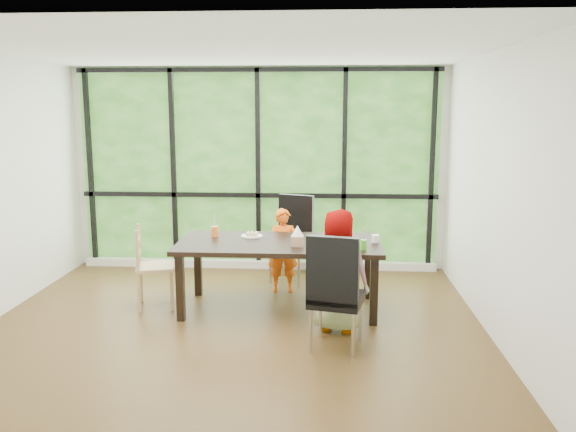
% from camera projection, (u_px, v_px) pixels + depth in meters
% --- Properties ---
extents(ground, '(5.00, 5.00, 0.00)m').
position_uv_depth(ground, '(235.00, 324.00, 6.04)').
color(ground, black).
rests_on(ground, ground).
extents(back_wall, '(5.00, 0.00, 5.00)m').
position_uv_depth(back_wall, '(259.00, 169.00, 8.00)').
color(back_wall, silver).
rests_on(back_wall, ground).
extents(foliage_backdrop, '(4.80, 0.02, 2.65)m').
position_uv_depth(foliage_backdrop, '(258.00, 169.00, 7.98)').
color(foliage_backdrop, '#1D4714').
rests_on(foliage_backdrop, back_wall).
extents(window_mullions, '(4.80, 0.06, 2.65)m').
position_uv_depth(window_mullions, '(258.00, 169.00, 7.95)').
color(window_mullions, black).
rests_on(window_mullions, back_wall).
extents(window_sill, '(4.80, 0.12, 0.10)m').
position_uv_depth(window_sill, '(259.00, 264.00, 8.14)').
color(window_sill, silver).
rests_on(window_sill, ground).
extents(dining_table, '(2.25, 1.23, 0.75)m').
position_uv_depth(dining_table, '(279.00, 275.00, 6.43)').
color(dining_table, black).
rests_on(dining_table, ground).
extents(chair_window_leather, '(0.59, 0.59, 1.08)m').
position_uv_depth(chair_window_leather, '(290.00, 240.00, 7.42)').
color(chair_window_leather, black).
rests_on(chair_window_leather, ground).
extents(chair_interior_leather, '(0.55, 0.55, 1.08)m').
position_uv_depth(chair_interior_leather, '(337.00, 291.00, 5.35)').
color(chair_interior_leather, black).
rests_on(chair_interior_leather, ground).
extents(chair_end_beech, '(0.49, 0.51, 0.90)m').
position_uv_depth(chair_end_beech, '(155.00, 267.00, 6.49)').
color(chair_end_beech, tan).
rests_on(chair_end_beech, ground).
extents(child_toddler, '(0.39, 0.28, 1.00)m').
position_uv_depth(child_toddler, '(283.00, 250.00, 7.02)').
color(child_toddler, '#E8570D').
rests_on(child_toddler, ground).
extents(child_older, '(0.67, 0.53, 1.21)m').
position_uv_depth(child_older, '(340.00, 271.00, 5.77)').
color(child_older, gray).
rests_on(child_older, ground).
extents(placemat, '(0.42, 0.31, 0.01)m').
position_uv_depth(placemat, '(335.00, 247.00, 6.11)').
color(placemat, tan).
rests_on(placemat, dining_table).
extents(plate_far, '(0.24, 0.24, 0.01)m').
position_uv_depth(plate_far, '(252.00, 236.00, 6.61)').
color(plate_far, white).
rests_on(plate_far, dining_table).
extents(plate_near, '(0.24, 0.24, 0.01)m').
position_uv_depth(plate_near, '(332.00, 247.00, 6.10)').
color(plate_near, white).
rests_on(plate_near, dining_table).
extents(orange_cup, '(0.07, 0.07, 0.12)m').
position_uv_depth(orange_cup, '(215.00, 232.00, 6.60)').
color(orange_cup, orange).
rests_on(orange_cup, dining_table).
extents(green_cup, '(0.07, 0.07, 0.10)m').
position_uv_depth(green_cup, '(363.00, 245.00, 5.99)').
color(green_cup, '#4EC627').
rests_on(green_cup, dining_table).
extents(white_mug, '(0.08, 0.08, 0.08)m').
position_uv_depth(white_mug, '(375.00, 239.00, 6.32)').
color(white_mug, white).
rests_on(white_mug, dining_table).
extents(tissue_box, '(0.13, 0.13, 0.11)m').
position_uv_depth(tissue_box, '(297.00, 241.00, 6.15)').
color(tissue_box, tan).
rests_on(tissue_box, dining_table).
extents(crepe_rolls_far, '(0.15, 0.12, 0.04)m').
position_uv_depth(crepe_rolls_far, '(252.00, 234.00, 6.60)').
color(crepe_rolls_far, tan).
rests_on(crepe_rolls_far, plate_far).
extents(crepe_rolls_near, '(0.10, 0.12, 0.04)m').
position_uv_depth(crepe_rolls_near, '(332.00, 244.00, 6.09)').
color(crepe_rolls_near, tan).
rests_on(crepe_rolls_near, plate_near).
extents(straw_white, '(0.01, 0.04, 0.20)m').
position_uv_depth(straw_white, '(215.00, 223.00, 6.58)').
color(straw_white, white).
rests_on(straw_white, orange_cup).
extents(straw_pink, '(0.01, 0.04, 0.20)m').
position_uv_depth(straw_pink, '(364.00, 236.00, 5.97)').
color(straw_pink, pink).
rests_on(straw_pink, green_cup).
extents(tissue, '(0.12, 0.12, 0.11)m').
position_uv_depth(tissue, '(297.00, 231.00, 6.13)').
color(tissue, white).
rests_on(tissue, tissue_box).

